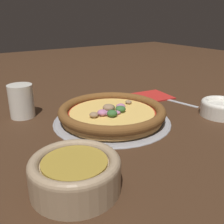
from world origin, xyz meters
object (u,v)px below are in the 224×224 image
Objects in this scene: bowl_near at (75,172)px; fork at (170,100)px; napkin at (151,96)px; bowl_far at (221,107)px; drinking_cup at (21,101)px; pizza_tray at (112,120)px; pizza at (112,112)px.

fork is (-0.25, 0.46, -0.03)m from bowl_near.
napkin is 0.07m from fork.
bowl_far is at bearing 98.77° from bowl_near.
drinking_cup reaches higher than fork.
pizza_tray is 0.26m from napkin.
pizza is at bearing -115.38° from bowl_far.
pizza is 0.29m from bowl_near.
pizza_tray reaches higher than fork.
bowl_near is 0.49m from bowl_far.
fork is (-0.17, -0.02, -0.02)m from bowl_far.
fork is at bearing 118.22° from bowl_near.
napkin is 0.75× the size of fork.
drinking_cup is at bearing -131.28° from pizza_tray.
drinking_cup is (-0.30, -0.47, 0.02)m from bowl_far.
bowl_far is at bearing 174.46° from fork.
pizza is at bearing -65.23° from napkin.
bowl_near is at bearing -2.95° from drinking_cup.
bowl_near is 0.83× the size of fork.
bowl_far reaches higher than pizza_tray.
bowl_far is 1.20× the size of drinking_cup.
pizza reaches higher than fork.
pizza_tray is 0.26m from fork.
bowl_near reaches higher than pizza.
pizza is at bearing 87.49° from fork.
drinking_cup reaches higher than bowl_far.
napkin reaches higher than fork.
napkin is at bearing 8.36° from fork.
drinking_cup is 0.51× the size of fork.
bowl_near reaches higher than napkin.
pizza reaches higher than bowl_far.
fork is (0.06, 0.02, -0.00)m from napkin.
pizza is 1.58× the size of fork.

